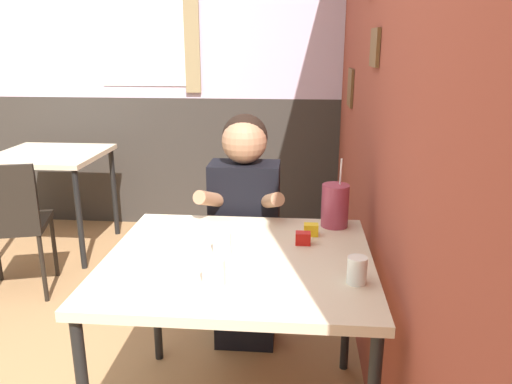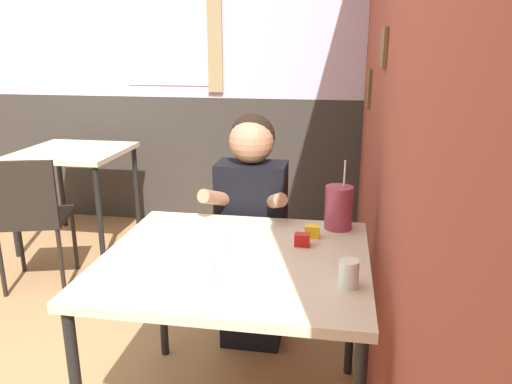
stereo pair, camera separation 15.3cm
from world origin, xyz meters
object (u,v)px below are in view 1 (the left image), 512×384
Objects in this scene: chair_near_window at (9,219)px; person_seated at (245,227)px; cocktail_pitcher at (335,205)px; main_table at (239,272)px; background_table at (50,164)px.

person_seated is at bearing -30.40° from chair_near_window.
main_table is at bearing -136.11° from cocktail_pitcher.
chair_near_window is at bearing -82.28° from background_table.
background_table is 0.63× the size of person_seated.
main_table is 3.27× the size of cocktail_pitcher.
main_table is at bearing -46.93° from background_table.
person_seated is at bearing 151.05° from cocktail_pitcher.
cocktail_pitcher is at bearing 43.89° from main_table.
person_seated reaches higher than main_table.
cocktail_pitcher is at bearing -33.93° from chair_near_window.
main_table is 0.83× the size of person_seated.
chair_near_window is at bearing 165.72° from person_seated.
background_table is 0.87× the size of chair_near_window.
person_seated is at bearing -35.70° from background_table.
background_table is 2.47× the size of cocktail_pitcher.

